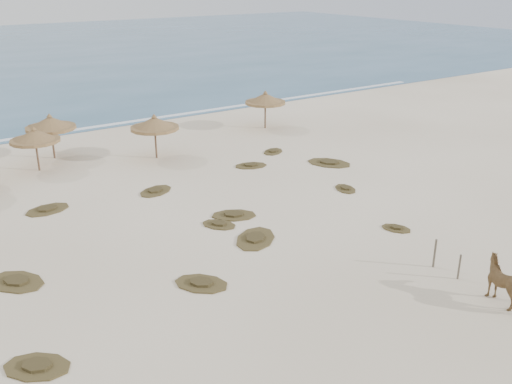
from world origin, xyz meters
TOP-DOWN VIEW (x-y plane):
  - ground at (0.00, 0.00)m, footprint 160.00×160.00m
  - foam_line at (0.00, 26.00)m, footprint 70.00×0.60m
  - palapa_2 at (-5.85, 17.83)m, footprint 3.64×3.64m
  - palapa_3 at (-4.37, 19.79)m, footprint 3.73×3.73m
  - palapa_4 at (1.12, 16.09)m, footprint 4.05×4.05m
  - palapa_5 at (11.31, 18.35)m, footprint 3.61×3.61m
  - horse at (4.25, -6.94)m, footprint 1.08×2.01m
  - fence_post_near at (4.27, -4.92)m, footprint 0.09×0.09m
  - fence_post_far at (4.25, -3.73)m, footprint 0.12×0.12m
  - scrub_1 at (-10.19, 4.54)m, footprint 2.59×2.88m
  - scrub_2 at (-0.92, 4.74)m, footprint 1.83×2.03m
  - scrub_3 at (0.26, 5.29)m, footprint 2.64×2.36m
  - scrub_4 at (7.35, 4.93)m, footprint 1.42×1.79m
  - scrub_5 at (9.63, 8.92)m, footprint 2.98×3.33m
  - scrub_6 at (-7.18, 11.20)m, footprint 2.46×1.82m
  - scrub_7 at (5.25, 11.26)m, footprint 2.34×1.91m
  - scrub_9 at (-0.35, 2.49)m, footprint 3.05×2.94m
  - scrub_10 at (8.12, 12.87)m, footprint 2.08×1.89m
  - scrub_11 at (-4.30, 0.38)m, footprint 2.44×2.58m
  - scrub_12 at (5.76, -0.32)m, footprint 1.40×1.65m
  - scrub_13 at (-1.53, 10.53)m, footprint 2.49×2.14m
  - scrub_14 at (-10.88, -1.16)m, footprint 2.51×2.45m

SIDE VIEW (x-z plane):
  - ground at x=0.00m, z-range 0.00..0.00m
  - foam_line at x=0.00m, z-range 0.00..0.01m
  - scrub_11 at x=-4.30m, z-range -0.03..0.13m
  - scrub_2 at x=-0.92m, z-range -0.03..0.13m
  - scrub_3 at x=0.26m, z-range -0.03..0.13m
  - scrub_4 at x=7.35m, z-range -0.03..0.13m
  - scrub_6 at x=-7.18m, z-range -0.03..0.13m
  - scrub_7 at x=5.25m, z-range -0.03..0.13m
  - scrub_9 at x=-0.35m, z-range -0.03..0.13m
  - scrub_13 at x=-1.53m, z-range -0.03..0.13m
  - scrub_14 at x=-10.88m, z-range -0.03..0.13m
  - scrub_1 at x=-10.19m, z-range -0.03..0.13m
  - scrub_5 at x=9.63m, z-range -0.03..0.13m
  - scrub_10 at x=8.12m, z-range -0.03..0.13m
  - scrub_12 at x=5.76m, z-range -0.03..0.13m
  - fence_post_near at x=4.27m, z-range 0.00..1.06m
  - fence_post_far at x=4.25m, z-range 0.00..1.24m
  - horse at x=4.25m, z-range 0.00..1.63m
  - palapa_2 at x=-5.85m, z-range 0.76..3.51m
  - palapa_5 at x=11.31m, z-range 0.80..3.72m
  - palapa_4 at x=1.12m, z-range 0.80..3.72m
  - palapa_3 at x=-4.37m, z-range 0.82..3.77m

